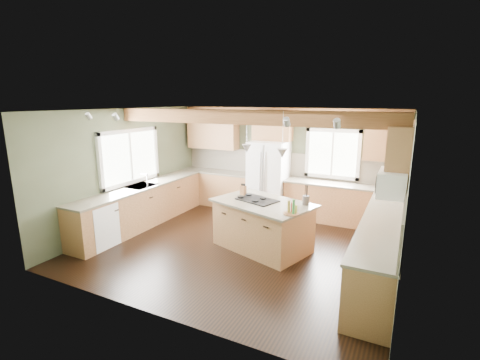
% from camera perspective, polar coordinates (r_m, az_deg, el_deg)
% --- Properties ---
extents(floor, '(5.60, 5.60, 0.00)m').
position_cam_1_polar(floor, '(6.89, 0.21, -10.74)').
color(floor, black).
rests_on(floor, ground).
extents(ceiling, '(5.60, 5.60, 0.00)m').
position_cam_1_polar(ceiling, '(6.31, 0.23, 11.41)').
color(ceiling, silver).
rests_on(ceiling, wall_back).
extents(wall_back, '(5.60, 0.00, 5.60)m').
position_cam_1_polar(wall_back, '(8.74, 7.50, 3.21)').
color(wall_back, '#404631').
rests_on(wall_back, ground).
extents(wall_left, '(0.00, 5.00, 5.00)m').
position_cam_1_polar(wall_left, '(8.09, -17.88, 1.88)').
color(wall_left, '#404631').
rests_on(wall_left, ground).
extents(wall_right, '(0.00, 5.00, 5.00)m').
position_cam_1_polar(wall_right, '(5.85, 25.69, -2.97)').
color(wall_right, '#404631').
rests_on(wall_right, ground).
extents(ceiling_beam, '(5.55, 0.26, 0.26)m').
position_cam_1_polar(ceiling_beam, '(6.40, 0.63, 10.27)').
color(ceiling_beam, '#552F18').
rests_on(ceiling_beam, ceiling).
extents(soffit_trim, '(5.55, 0.20, 0.10)m').
position_cam_1_polar(soffit_trim, '(8.53, 7.52, 11.34)').
color(soffit_trim, '#552F18').
rests_on(soffit_trim, ceiling).
extents(backsplash_back, '(5.58, 0.03, 0.58)m').
position_cam_1_polar(backsplash_back, '(8.75, 7.45, 2.62)').
color(backsplash_back, brown).
rests_on(backsplash_back, wall_back).
extents(backsplash_right, '(0.03, 3.70, 0.58)m').
position_cam_1_polar(backsplash_right, '(5.92, 25.47, -3.67)').
color(backsplash_right, brown).
rests_on(backsplash_right, wall_right).
extents(base_cab_back_left, '(2.02, 0.60, 0.88)m').
position_cam_1_polar(base_cab_back_left, '(9.39, -3.65, -1.39)').
color(base_cab_back_left, brown).
rests_on(base_cab_back_left, floor).
extents(counter_back_left, '(2.06, 0.64, 0.04)m').
position_cam_1_polar(counter_back_left, '(9.28, -3.69, 1.36)').
color(counter_back_left, '#4A4436').
rests_on(counter_back_left, base_cab_back_left).
extents(base_cab_back_right, '(2.62, 0.60, 0.88)m').
position_cam_1_polar(base_cab_back_right, '(8.30, 16.41, -3.87)').
color(base_cab_back_right, brown).
rests_on(base_cab_back_right, floor).
extents(counter_back_right, '(2.66, 0.64, 0.04)m').
position_cam_1_polar(counter_back_right, '(8.18, 16.62, -0.78)').
color(counter_back_right, '#4A4436').
rests_on(counter_back_right, base_cab_back_right).
extents(base_cab_left, '(0.60, 3.70, 0.88)m').
position_cam_1_polar(base_cab_left, '(8.12, -15.69, -4.19)').
color(base_cab_left, brown).
rests_on(base_cab_left, floor).
extents(counter_left, '(0.64, 3.74, 0.04)m').
position_cam_1_polar(counter_left, '(8.00, -15.89, -1.04)').
color(counter_left, '#4A4436').
rests_on(counter_left, base_cab_left).
extents(base_cab_right, '(0.60, 3.70, 0.88)m').
position_cam_1_polar(base_cab_right, '(6.18, 22.09, -10.26)').
color(base_cab_right, brown).
rests_on(base_cab_right, floor).
extents(counter_right, '(0.64, 3.74, 0.04)m').
position_cam_1_polar(counter_right, '(6.02, 22.46, -6.22)').
color(counter_right, '#4A4436').
rests_on(counter_right, base_cab_right).
extents(upper_cab_back_left, '(1.40, 0.35, 0.90)m').
position_cam_1_polar(upper_cab_back_left, '(9.34, -4.47, 7.93)').
color(upper_cab_back_left, brown).
rests_on(upper_cab_back_left, wall_back).
extents(upper_cab_over_fridge, '(0.96, 0.35, 0.70)m').
position_cam_1_polar(upper_cab_over_fridge, '(8.58, 5.36, 8.80)').
color(upper_cab_over_fridge, brown).
rests_on(upper_cab_over_fridge, wall_back).
extents(upper_cab_right, '(0.35, 2.20, 0.90)m').
position_cam_1_polar(upper_cab_right, '(6.61, 24.92, 4.61)').
color(upper_cab_right, brown).
rests_on(upper_cab_right, wall_right).
extents(upper_cab_back_corner, '(0.90, 0.35, 0.90)m').
position_cam_1_polar(upper_cab_back_corner, '(8.04, 22.98, 6.10)').
color(upper_cab_back_corner, brown).
rests_on(upper_cab_back_corner, wall_back).
extents(window_left, '(0.04, 1.60, 1.05)m').
position_cam_1_polar(window_left, '(8.07, -17.66, 3.67)').
color(window_left, white).
rests_on(window_left, wall_left).
extents(window_back, '(1.10, 0.04, 1.00)m').
position_cam_1_polar(window_back, '(8.39, 14.96, 4.19)').
color(window_back, white).
rests_on(window_back, wall_back).
extents(sink, '(0.50, 0.65, 0.03)m').
position_cam_1_polar(sink, '(8.00, -15.89, -1.00)').
color(sink, '#262628').
rests_on(sink, counter_left).
extents(faucet, '(0.02, 0.02, 0.28)m').
position_cam_1_polar(faucet, '(7.85, -14.98, -0.13)').
color(faucet, '#B2B2B7').
rests_on(faucet, sink).
extents(dishwasher, '(0.60, 0.60, 0.84)m').
position_cam_1_polar(dishwasher, '(7.27, -22.50, -6.86)').
color(dishwasher, white).
rests_on(dishwasher, floor).
extents(oven, '(0.60, 0.72, 0.84)m').
position_cam_1_polar(oven, '(5.01, 20.64, -15.92)').
color(oven, white).
rests_on(oven, floor).
extents(microwave, '(0.40, 0.70, 0.38)m').
position_cam_1_polar(microwave, '(5.74, 23.74, -0.47)').
color(microwave, white).
rests_on(microwave, wall_right).
extents(pendant_left, '(0.18, 0.18, 0.16)m').
position_cam_1_polar(pendant_left, '(6.57, 1.11, 5.17)').
color(pendant_left, '#B2B2B7').
rests_on(pendant_left, ceiling).
extents(pendant_right, '(0.18, 0.18, 0.16)m').
position_cam_1_polar(pendant_right, '(6.03, 6.95, 4.36)').
color(pendant_right, '#B2B2B7').
rests_on(pendant_right, ceiling).
extents(refrigerator, '(0.90, 0.74, 1.80)m').
position_cam_1_polar(refrigerator, '(8.58, 4.69, 0.36)').
color(refrigerator, white).
rests_on(refrigerator, floor).
extents(island, '(1.91, 1.49, 0.88)m').
position_cam_1_polar(island, '(6.66, 3.71, -7.57)').
color(island, brown).
rests_on(island, floor).
extents(island_top, '(2.05, 1.63, 0.04)m').
position_cam_1_polar(island_top, '(6.51, 3.77, -3.78)').
color(island_top, '#4A4436').
rests_on(island_top, island).
extents(cooktop, '(0.84, 0.68, 0.02)m').
position_cam_1_polar(cooktop, '(6.59, 2.85, -3.28)').
color(cooktop, black).
rests_on(cooktop, island_top).
extents(knife_block, '(0.13, 0.11, 0.18)m').
position_cam_1_polar(knife_block, '(6.95, 0.53, -1.69)').
color(knife_block, brown).
rests_on(knife_block, island_top).
extents(utensil_crock, '(0.16, 0.16, 0.17)m').
position_cam_1_polar(utensil_crock, '(6.41, 10.75, -3.29)').
color(utensil_crock, '#473E38').
rests_on(utensil_crock, island_top).
extents(bottle_tray, '(0.37, 0.37, 0.25)m').
position_cam_1_polar(bottle_tray, '(5.85, 8.43, -4.41)').
color(bottle_tray, brown).
rests_on(bottle_tray, island_top).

